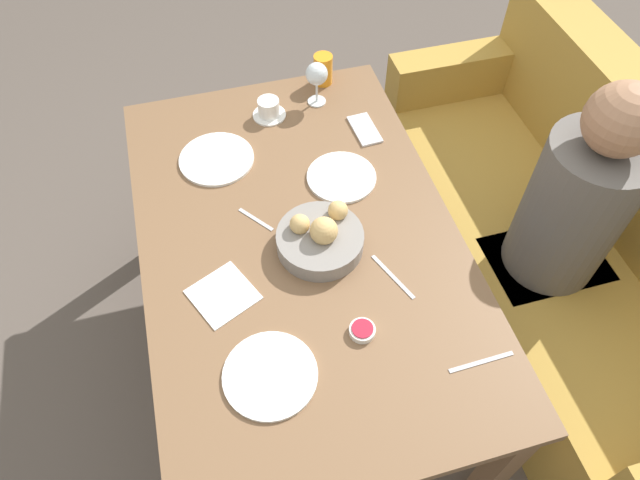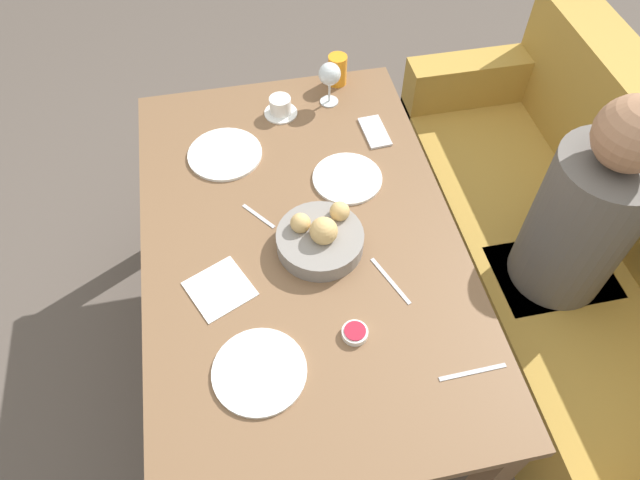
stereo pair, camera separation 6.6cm
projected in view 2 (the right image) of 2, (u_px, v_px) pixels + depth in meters
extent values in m
plane|color=#564C44|center=(305.00, 346.00, 2.21)|extent=(10.00, 10.00, 0.00)
cube|color=brown|center=(301.00, 239.00, 1.66)|extent=(1.43, 0.91, 0.03)
cube|color=brown|center=(175.00, 178.00, 2.29)|extent=(0.06, 0.06, 0.67)
cube|color=brown|center=(369.00, 150.00, 2.38)|extent=(0.06, 0.06, 0.67)
cube|color=brown|center=(488.00, 478.00, 1.60)|extent=(0.06, 0.06, 0.67)
cube|color=#B28938|center=(553.00, 282.00, 2.15)|extent=(1.84, 0.70, 0.40)
cube|color=#B28938|center=(477.00, 114.00, 2.57)|extent=(0.14, 0.70, 0.60)
cube|color=#23232D|center=(535.00, 302.00, 2.09)|extent=(0.29, 0.40, 0.40)
cylinder|color=#5B5651|center=(581.00, 224.00, 1.73)|extent=(0.31, 0.31, 0.52)
sphere|color=#9E7051|center=(633.00, 134.00, 1.44)|extent=(0.20, 0.20, 0.20)
cylinder|color=gray|center=(320.00, 241.00, 1.60)|extent=(0.25, 0.25, 0.05)
sphere|color=tan|center=(324.00, 231.00, 1.56)|extent=(0.08, 0.08, 0.08)
sphere|color=tan|center=(340.00, 211.00, 1.61)|extent=(0.06, 0.06, 0.06)
sphere|color=tan|center=(301.00, 223.00, 1.58)|extent=(0.06, 0.06, 0.06)
cylinder|color=white|center=(225.00, 154.00, 1.84)|extent=(0.24, 0.24, 0.01)
cylinder|color=white|center=(259.00, 371.00, 1.39)|extent=(0.23, 0.23, 0.01)
cylinder|color=white|center=(347.00, 178.00, 1.77)|extent=(0.22, 0.22, 0.01)
cylinder|color=orange|center=(337.00, 70.00, 2.02)|extent=(0.07, 0.07, 0.11)
cylinder|color=silver|center=(329.00, 101.00, 2.00)|extent=(0.06, 0.06, 0.00)
cylinder|color=silver|center=(329.00, 92.00, 1.97)|extent=(0.01, 0.01, 0.07)
sphere|color=silver|center=(330.00, 74.00, 1.91)|extent=(0.08, 0.08, 0.08)
cylinder|color=white|center=(281.00, 113.00, 1.96)|extent=(0.11, 0.11, 0.01)
cylinder|color=white|center=(280.00, 105.00, 1.94)|extent=(0.07, 0.07, 0.06)
cylinder|color=white|center=(355.00, 333.00, 1.45)|extent=(0.07, 0.07, 0.02)
cylinder|color=#A3192D|center=(355.00, 331.00, 1.44)|extent=(0.06, 0.06, 0.00)
cube|color=#B7B7BC|center=(473.00, 372.00, 1.39)|extent=(0.01, 0.17, 0.00)
cube|color=#B7B7BC|center=(390.00, 281.00, 1.55)|extent=(0.17, 0.07, 0.00)
cube|color=#B7B7BC|center=(259.00, 216.00, 1.69)|extent=(0.11, 0.09, 0.00)
cube|color=white|center=(220.00, 289.00, 1.53)|extent=(0.20, 0.20, 0.00)
cube|color=silver|center=(375.00, 132.00, 1.90)|extent=(0.15, 0.08, 0.01)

